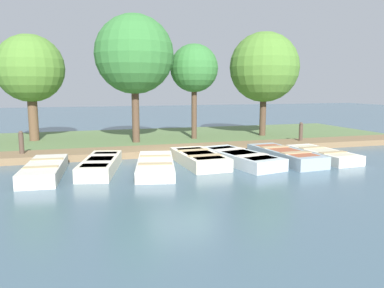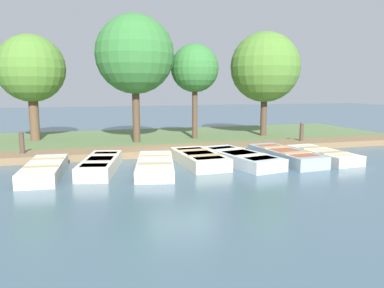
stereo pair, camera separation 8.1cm
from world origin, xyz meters
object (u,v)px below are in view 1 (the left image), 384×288
Objects in this scene: rowboat_3 at (199,158)px; rowboat_5 at (285,155)px; rowboat_4 at (240,158)px; rowboat_6 at (322,154)px; rowboat_2 at (155,165)px; mooring_post_near at (22,146)px; park_tree_far_left at (30,69)px; park_tree_right at (264,67)px; park_tree_left at (134,55)px; park_tree_center at (194,69)px; rowboat_0 at (45,170)px; rowboat_1 at (101,165)px; mooring_post_far at (301,134)px.

rowboat_5 is at bearing 81.37° from rowboat_3.
rowboat_6 is (0.14, 3.21, -0.03)m from rowboat_4.
mooring_post_near is at bearing -113.73° from rowboat_2.
rowboat_2 is 5.26m from mooring_post_near.
park_tree_far_left reaches higher than rowboat_2.
rowboat_2 is 9.35m from park_tree_right.
park_tree_far_left is 4.84m from park_tree_left.
park_tree_center is (-5.03, 1.37, 3.25)m from rowboat_3.
park_tree_left is at bearing -141.40° from rowboat_5.
rowboat_4 is 7.31m from park_tree_right.
rowboat_5 is at bearing -19.45° from park_tree_right.
rowboat_4 is 0.79× the size of park_tree_center.
rowboat_4 reaches higher than rowboat_2.
mooring_post_near reaches higher than rowboat_2.
rowboat_3 is 3.13m from rowboat_5.
rowboat_5 is (0.03, 8.01, 0.01)m from rowboat_0.
park_tree_right is at bearing 123.09° from rowboat_0.
rowboat_3 is at bearing 118.18° from rowboat_2.
park_tree_far_left is 7.40m from park_tree_center.
park_tree_right is at bearing 103.38° from mooring_post_near.
mooring_post_near is 0.23× the size of park_tree_center.
park_tree_left is at bearing -82.31° from park_tree_center.
mooring_post_near is at bearing -71.13° from park_tree_center.
park_tree_left reaches higher than park_tree_far_left.
rowboat_1 is at bearing -91.01° from rowboat_2.
rowboat_3 is at bearing -44.43° from park_tree_right.
park_tree_left reaches higher than rowboat_2.
rowboat_5 is at bearing 103.34° from rowboat_2.
mooring_post_far reaches higher than rowboat_2.
rowboat_2 is 7.07m from park_tree_center.
park_tree_far_left is 0.87× the size of park_tree_left.
park_tree_right is at bearing 135.18° from rowboat_1.
rowboat_6 is 8.77m from park_tree_left.
mooring_post_far is at bearing 119.55° from rowboat_1.
park_tree_center reaches higher than rowboat_6.
rowboat_5 is at bearing 75.23° from rowboat_4.
mooring_post_near is (-2.87, -9.00, 0.33)m from rowboat_5.
rowboat_5 is at bearing 42.59° from park_tree_left.
park_tree_left is 2.91m from park_tree_center.
rowboat_5 is 3.21× the size of mooring_post_far.
mooring_post_near is 6.00m from park_tree_left.
rowboat_2 is 1.67m from rowboat_3.
rowboat_5 reaches higher than rowboat_2.
rowboat_6 is (0.07, 9.54, -0.03)m from rowboat_0.
park_tree_far_left is (-3.97, 0.01, 2.88)m from mooring_post_near.
park_tree_right is (-2.60, 10.93, 3.04)m from mooring_post_near.
rowboat_5 reaches higher than rowboat_1.
rowboat_4 is 1.19× the size of rowboat_6.
mooring_post_far is (-3.03, 7.20, 0.36)m from rowboat_2.
rowboat_0 is at bearing -49.65° from park_tree_center.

